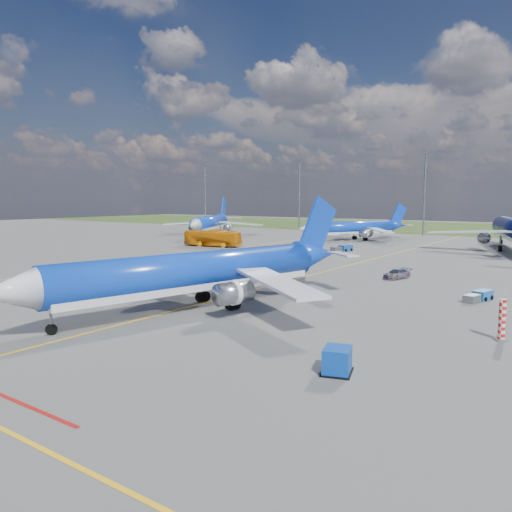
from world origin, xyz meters
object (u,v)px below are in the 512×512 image
Objects in this scene: warning_post at (502,320)px; bg_jet_nnw at (352,240)px; service_car_b at (263,260)px; service_car_c at (397,274)px; apron_bus at (213,238)px; baggage_tug_w at (479,296)px; bg_jet_nw at (210,236)px; uld_container at (337,360)px; baggage_tug_c at (342,249)px; service_car_a at (140,264)px; main_airliner at (195,310)px.

bg_jet_nnw is (-44.44, 73.40, -1.50)m from warning_post.
service_car_b is 1.04× the size of service_car_c.
apron_bus is (-62.36, 42.13, 0.25)m from warning_post.
service_car_b reaches higher than baggage_tug_w.
warning_post is 105.70m from bg_jet_nw.
baggage_tug_c is (-28.82, 61.73, -0.21)m from uld_container.
service_car_a is 0.76× the size of baggage_tug_c.
uld_container is at bearing -117.25° from warning_post.
bg_jet_nnw is 7.52× the size of baggage_tug_w.
bg_jet_nnw is at bearing 96.61° from uld_container.
service_car_b is (6.63, -48.21, 0.61)m from bg_jet_nnw.
service_car_b is at bearing -67.84° from bg_jet_nw.
service_car_a is 18.94m from service_car_b.
warning_post is at bearing -97.26° from service_car_b.
bg_jet_nw is 31.19m from apron_bus.
service_car_c is at bearing -58.44° from bg_jet_nw.
bg_jet_nw reaches higher than warning_post.
uld_container is at bearing -145.06° from apron_bus.
service_car_a is at bearing 168.38° from warning_post.
apron_bus is (20.55, -23.40, 1.75)m from bg_jet_nw.
bg_jet_nw reaches higher than service_car_c.
warning_post is 0.69× the size of service_car_b.
main_airliner is at bearing 139.87° from uld_container.
service_car_b is 0.98× the size of baggage_tug_w.
bg_jet_nw is 39.27m from bg_jet_nnw.
warning_post is 45.45m from service_car_b.
bg_jet_nnw reaches higher than uld_container.
bg_jet_nw reaches higher than bg_jet_nnw.
baggage_tug_c is at bearing -41.80° from bg_jet_nnw.
apron_bus is (-55.68, 55.11, 1.00)m from uld_container.
baggage_tug_c is (-10.77, 54.02, 0.55)m from main_airliner.
service_car_a is 0.94× the size of service_car_b.
bg_jet_nw is 60.51m from service_car_b.
main_airliner reaches higher than apron_bus.
uld_container is 0.43× the size of baggage_tug_w.
service_car_a is 45.23m from baggage_tug_w.
apron_bus reaches higher than service_car_a.
baggage_tug_c is at bearing -45.52° from bg_jet_nw.
baggage_tug_w is (33.56, -11.18, -0.15)m from service_car_b.
apron_bus is 2.83× the size of baggage_tug_w.
bg_jet_nnw is 2.66× the size of apron_bus.
service_car_c is (67.21, -42.68, 0.61)m from bg_jet_nw.
apron_bus is 3.06× the size of service_car_a.
bg_jet_nnw is 7.68× the size of service_car_b.
baggage_tug_w is (40.19, -59.39, 0.45)m from bg_jet_nnw.
service_car_b is (-31.13, 38.17, -0.15)m from uld_container.
baggage_tug_w is at bearing -34.05° from baggage_tug_c.
service_car_c is at bearing 156.32° from baggage_tug_w.
apron_bus is 2.99× the size of service_car_c.
main_airliner reaches higher than uld_container.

